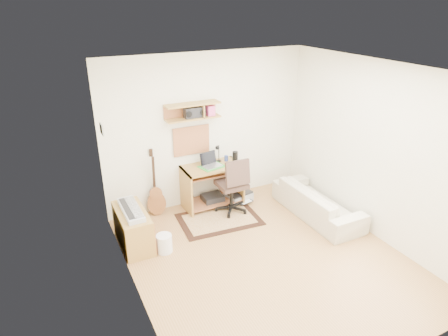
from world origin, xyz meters
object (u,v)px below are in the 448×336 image
cabinet (133,228)px  printer (238,196)px  desk (212,186)px  task_chair (231,184)px  sofa (318,197)px

cabinet → printer: 2.11m
desk → task_chair: 0.41m
cabinet → printer: cabinet is taller
desk → cabinet: bearing=-159.9°
task_chair → desk: bearing=121.8°
desk → task_chair: task_chair is taller
cabinet → printer: bearing=14.4°
task_chair → cabinet: task_chair is taller
desk → printer: bearing=-4.7°
task_chair → printer: task_chair is taller
printer → sofa: sofa is taller
task_chair → sofa: 1.44m
cabinet → printer: size_ratio=2.05×
task_chair → sofa: size_ratio=0.60×
printer → sofa: (0.93, -1.04, 0.25)m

